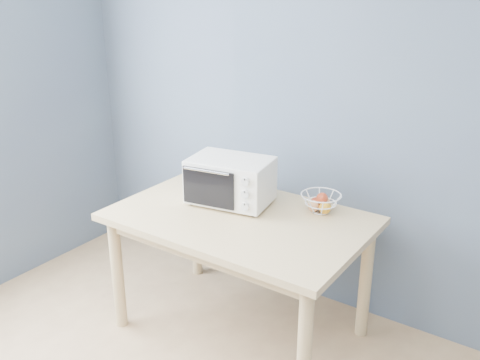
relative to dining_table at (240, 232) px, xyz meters
The scene contains 3 objects.
dining_table is the anchor object (origin of this frame).
toaster_oven 0.31m from the dining_table, 145.39° to the left, with size 0.51×0.41×0.27m.
fruit_basket 0.48m from the dining_table, 41.12° to the left, with size 0.27×0.27×0.12m.
Camera 1 is at (1.17, -0.57, 1.99)m, focal length 40.00 mm.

